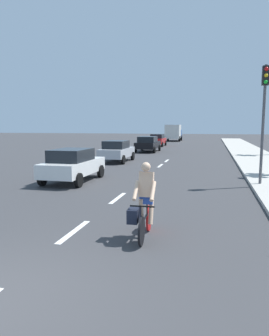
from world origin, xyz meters
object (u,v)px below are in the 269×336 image
at_px(traffic_signal, 264,103).
at_px(cyclist, 143,204).
at_px(parked_car_black, 148,144).
at_px(delivery_truck, 173,132).
at_px(parked_car_silver, 117,151).
at_px(parked_car_red, 158,140).
at_px(parked_car_white, 73,164).

bearing_deg(traffic_signal, cyclist, -115.85).
distance_m(parked_car_black, delivery_truck, 23.61).
bearing_deg(parked_car_silver, parked_car_red, 89.95).
height_order(parked_car_red, delivery_truck, delivery_truck).
bearing_deg(parked_car_white, traffic_signal, 4.59).
bearing_deg(parked_car_silver, parked_car_black, 86.86).
bearing_deg(parked_car_white, parked_car_silver, 92.46).
bearing_deg(parked_car_red, traffic_signal, -70.50).
relative_size(cyclist, parked_car_red, 0.45).
bearing_deg(parked_car_silver, delivery_truck, 89.20).
bearing_deg(traffic_signal, parked_car_black, 116.28).
height_order(delivery_truck, traffic_signal, traffic_signal).
relative_size(cyclist, traffic_signal, 0.35).
distance_m(parked_car_black, parked_car_red, 9.23).
bearing_deg(parked_car_white, parked_car_black, 89.61).
distance_m(parked_car_white, delivery_truck, 41.51).
height_order(cyclist, traffic_signal, traffic_signal).
relative_size(parked_car_silver, traffic_signal, 0.79).
xyz_separation_m(parked_car_red, delivery_truck, (0.35, 14.39, 0.67)).
bearing_deg(parked_car_black, cyclist, -78.74).
bearing_deg(traffic_signal, delivery_truck, 102.04).
bearing_deg(parked_car_red, delivery_truck, 89.20).
distance_m(parked_car_red, traffic_signal, 28.04).
bearing_deg(parked_car_silver, traffic_signal, -41.42).
height_order(parked_car_black, traffic_signal, traffic_signal).
bearing_deg(parked_car_white, parked_car_red, 90.86).
distance_m(cyclist, parked_car_red, 34.31).
distance_m(parked_car_white, parked_car_silver, 8.50).
bearing_deg(parked_car_black, parked_car_white, -90.04).
height_order(parked_car_silver, traffic_signal, traffic_signal).
xyz_separation_m(parked_car_white, traffic_signal, (8.54, 0.72, 2.77)).
height_order(parked_car_white, parked_car_red, same).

